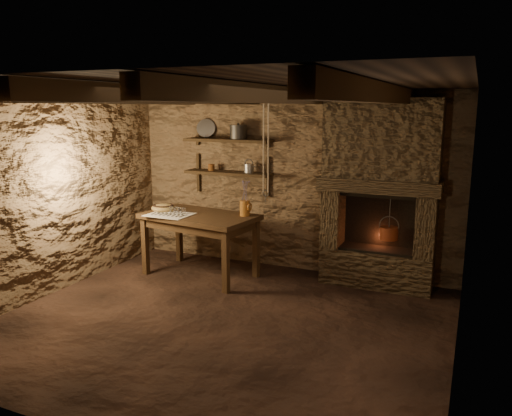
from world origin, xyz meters
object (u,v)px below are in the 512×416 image
at_px(wooden_bowl, 164,208).
at_px(red_pot, 389,232).
at_px(iron_stockpot, 238,133).
at_px(stoneware_jug, 245,201).
at_px(work_table, 200,243).

height_order(wooden_bowl, red_pot, red_pot).
bearing_deg(wooden_bowl, iron_stockpot, 37.98).
height_order(stoneware_jug, red_pot, stoneware_jug).
bearing_deg(work_table, red_pot, 20.56).
distance_m(stoneware_jug, iron_stockpot, 1.01).
xyz_separation_m(wooden_bowl, red_pot, (2.89, 0.52, -0.16)).
height_order(iron_stockpot, red_pot, iron_stockpot).
xyz_separation_m(work_table, stoneware_jug, (0.58, 0.15, 0.58)).
bearing_deg(red_pot, work_table, -167.45).
bearing_deg(stoneware_jug, iron_stockpot, 132.40).
xyz_separation_m(work_table, iron_stockpot, (0.26, 0.64, 1.41)).
bearing_deg(iron_stockpot, wooden_bowl, -142.02).
relative_size(wooden_bowl, iron_stockpot, 1.41).
distance_m(wooden_bowl, iron_stockpot, 1.43).
bearing_deg(red_pot, wooden_bowl, -169.88).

